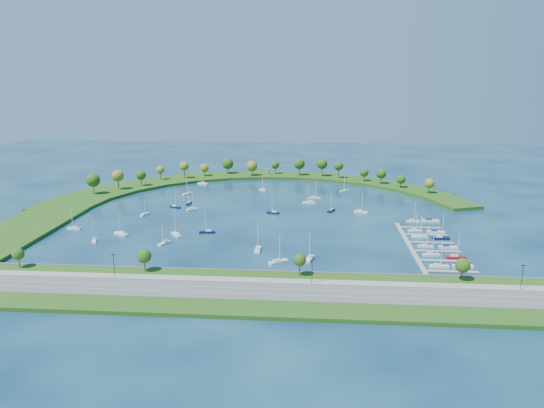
# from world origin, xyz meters

# --- Properties ---
(ground) EXTENTS (700.00, 700.00, 0.00)m
(ground) POSITION_xyz_m (0.00, 0.00, 0.00)
(ground) COLOR #061E3C
(ground) RESTS_ON ground
(south_shoreline) EXTENTS (420.00, 43.10, 11.60)m
(south_shoreline) POSITION_xyz_m (0.03, -122.88, 1.00)
(south_shoreline) COLOR #224F15
(south_shoreline) RESTS_ON ground
(breakwater) EXTENTS (286.74, 247.64, 2.00)m
(breakwater) POSITION_xyz_m (-46.33, 48.72, 0.99)
(breakwater) COLOR #224F15
(breakwater) RESTS_ON ground
(breakwater_trees) EXTENTS (240.94, 94.75, 14.58)m
(breakwater_trees) POSITION_xyz_m (-19.40, 87.93, 10.65)
(breakwater_trees) COLOR #382314
(breakwater_trees) RESTS_ON breakwater
(harbor_tower) EXTENTS (2.60, 2.60, 4.74)m
(harbor_tower) POSITION_xyz_m (-7.09, 116.17, 4.43)
(harbor_tower) COLOR gray
(harbor_tower) RESTS_ON breakwater
(dock_system) EXTENTS (24.28, 82.00, 1.60)m
(dock_system) POSITION_xyz_m (85.30, -61.00, 0.35)
(dock_system) COLOR gray
(dock_system) RESTS_ON ground
(moored_boat_0) EXTENTS (5.25, 8.16, 11.68)m
(moored_boat_0) POSITION_xyz_m (41.96, 4.89, 0.90)
(moored_boat_0) COLOR #090E3C
(moored_boat_0) RESTS_ON ground
(moored_boat_1) EXTENTS (9.02, 7.75, 13.74)m
(moored_boat_1) POSITION_xyz_m (14.98, -88.75, 0.96)
(moored_boat_1) COLOR white
(moored_boat_1) RESTS_ON ground
(moored_boat_2) EXTENTS (8.74, 4.87, 12.39)m
(moored_boat_2) POSITION_xyz_m (59.92, 3.37, 0.92)
(moored_boat_2) COLOR white
(moored_boat_2) RESTS_ON ground
(moored_boat_3) EXTENTS (8.79, 5.48, 12.53)m
(moored_boat_3) POSITION_xyz_m (-54.86, 80.62, 0.92)
(moored_boat_3) COLOR white
(moored_boat_3) RESTS_ON ground
(moored_boat_4) EXTENTS (6.22, 5.96, 9.90)m
(moored_boat_4) POSITION_xyz_m (-5.91, 62.13, 0.85)
(moored_boat_4) COLOR white
(moored_boat_4) RESTS_ON ground
(moored_boat_5) EXTENTS (7.17, 6.73, 11.31)m
(moored_boat_5) POSITION_xyz_m (-44.90, 1.45, 0.89)
(moored_boat_5) COLOR white
(moored_boat_5) RESTS_ON ground
(moored_boat_6) EXTENTS (7.53, 8.86, 13.45)m
(moored_boat_6) POSITION_xyz_m (-40.92, -52.31, 0.95)
(moored_boat_6) COLOR white
(moored_boat_6) RESTS_ON ground
(moored_boat_7) EXTENTS (4.42, 7.76, 11.00)m
(moored_boat_7) POSITION_xyz_m (-79.87, -65.23, 0.88)
(moored_boat_7) COLOR white
(moored_boat_7) RESTS_ON ground
(moored_boat_8) EXTENTS (4.37, 7.92, 11.21)m
(moored_boat_8) POSITION_xyz_m (-70.86, -12.75, 0.88)
(moored_boat_8) COLOR white
(moored_boat_8) RESTS_ON ground
(moored_boat_9) EXTENTS (2.42, 8.30, 12.16)m
(moored_boat_9) POSITION_xyz_m (-50.59, 16.61, 0.91)
(moored_boat_9) COLOR #090E3C
(moored_boat_9) RESTS_ON ground
(moored_boat_10) EXTENTS (5.04, 7.77, 11.13)m
(moored_boat_10) POSITION_xyz_m (-43.66, -65.96, 0.88)
(moored_boat_10) COLOR white
(moored_boat_10) RESTS_ON ground
(moored_boat_11) EXTENTS (9.16, 7.00, 13.48)m
(moored_boat_11) POSITION_xyz_m (-70.47, -52.82, 0.95)
(moored_boat_11) COLOR white
(moored_boat_11) RESTS_ON ground
(moored_boat_12) EXTENTS (4.64, 9.25, 13.10)m
(moored_boat_12) POSITION_xyz_m (29.05, -83.39, 0.94)
(moored_boat_12) COLOR white
(moored_boat_12) RESTS_ON ground
(moored_boat_13) EXTENTS (8.61, 3.24, 12.36)m
(moored_boat_13) POSITION_xyz_m (-25.81, -45.87, 0.92)
(moored_boat_13) COLOR #090E3C
(moored_boat_13) RESTS_ON ground
(moored_boat_14) EXTENTS (8.60, 2.93, 12.44)m
(moored_boat_14) POSITION_xyz_m (27.91, 25.13, 0.92)
(moored_boat_14) COLOR white
(moored_boat_14) RESTS_ON ground
(moored_boat_15) EXTENTS (8.63, 4.43, 12.22)m
(moored_boat_15) POSITION_xyz_m (31.85, 38.45, 0.91)
(moored_boat_15) COLOR white
(moored_boat_15) RESTS_ON ground
(moored_boat_16) EXTENTS (2.58, 9.19, 13.51)m
(moored_boat_16) POSITION_xyz_m (4.15, -72.85, 0.95)
(moored_boat_16) COLOR white
(moored_boat_16) RESTS_ON ground
(moored_boat_17) EXTENTS (7.59, 2.70, 10.94)m
(moored_boat_17) POSITION_xyz_m (-100.15, -44.54, 0.88)
(moored_boat_17) COLOR white
(moored_boat_17) RESTS_ON ground
(moored_boat_18) EXTENTS (8.08, 4.21, 11.43)m
(moored_boat_18) POSITION_xyz_m (6.35, -3.20, 0.89)
(moored_boat_18) COLOR #090E3C
(moored_boat_18) RESTS_ON ground
(moored_boat_19) EXTENTS (7.48, 6.32, 11.33)m
(moored_boat_19) POSITION_xyz_m (53.88, 63.39, 0.89)
(moored_boat_19) COLOR white
(moored_boat_19) RESTS_ON ground
(moored_boat_20) EXTENTS (7.62, 5.25, 11.00)m
(moored_boat_20) POSITION_xyz_m (-57.01, 6.20, 0.88)
(moored_boat_20) COLOR #090E3C
(moored_boat_20) RESTS_ON ground
(moored_boat_21) EXTENTS (6.80, 7.11, 11.31)m
(moored_boat_21) POSITION_xyz_m (-58.18, 45.24, 0.89)
(moored_boat_21) COLOR white
(moored_boat_21) RESTS_ON ground
(docked_boat_0) EXTENTS (8.50, 2.76, 12.34)m
(docked_boat_0) POSITION_xyz_m (85.51, -88.73, 0.92)
(docked_boat_0) COLOR white
(docked_boat_0) RESTS_ON ground
(docked_boat_1) EXTENTS (8.95, 3.17, 1.79)m
(docked_boat_1) POSITION_xyz_m (95.97, -87.86, 0.66)
(docked_boat_1) COLOR white
(docked_boat_1) RESTS_ON ground
(docked_boat_2) EXTENTS (8.03, 3.23, 11.47)m
(docked_boat_2) POSITION_xyz_m (85.53, -73.35, 0.89)
(docked_boat_2) COLOR white
(docked_boat_2) RESTS_ON ground
(docked_boat_3) EXTENTS (9.14, 3.51, 13.10)m
(docked_boat_3) POSITION_xyz_m (96.01, -76.28, 0.94)
(docked_boat_3) COLOR maroon
(docked_boat_3) RESTS_ON ground
(docked_boat_4) EXTENTS (7.56, 2.39, 11.00)m
(docked_boat_4) POSITION_xyz_m (85.53, -61.30, 0.88)
(docked_boat_4) COLOR white
(docked_boat_4) RESTS_ON ground
(docked_boat_5) EXTENTS (8.86, 3.14, 1.77)m
(docked_boat_5) POSITION_xyz_m (95.97, -61.70, 0.65)
(docked_boat_5) COLOR white
(docked_boat_5) RESTS_ON ground
(docked_boat_6) EXTENTS (8.13, 3.14, 11.64)m
(docked_boat_6) POSITION_xyz_m (85.52, -45.67, 0.90)
(docked_boat_6) COLOR white
(docked_boat_6) RESTS_ON ground
(docked_boat_7) EXTENTS (8.94, 3.09, 12.91)m
(docked_boat_7) POSITION_xyz_m (96.01, -47.48, 0.93)
(docked_boat_7) COLOR #090E3C
(docked_boat_7) RESTS_ON ground
(docked_boat_8) EXTENTS (7.89, 3.40, 11.23)m
(docked_boat_8) POSITION_xyz_m (85.53, -34.52, 0.88)
(docked_boat_8) COLOR white
(docked_boat_8) RESTS_ON ground
(docked_boat_9) EXTENTS (9.54, 4.06, 1.89)m
(docked_boat_9) POSITION_xyz_m (95.97, -36.49, 0.69)
(docked_boat_9) COLOR white
(docked_boat_9) RESTS_ON ground
(docked_boat_10) EXTENTS (7.83, 2.70, 11.31)m
(docked_boat_10) POSITION_xyz_m (87.93, -15.99, 0.89)
(docked_boat_10) COLOR white
(docked_boat_10) RESTS_ON ground
(docked_boat_11) EXTENTS (9.98, 3.00, 2.02)m
(docked_boat_11) POSITION_xyz_m (97.85, -14.45, 0.74)
(docked_boat_11) COLOR white
(docked_boat_11) RESTS_ON ground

